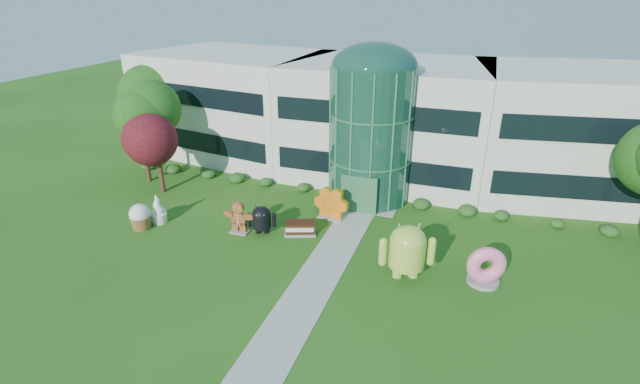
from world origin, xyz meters
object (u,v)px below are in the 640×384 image
(android_green, at_px, (407,248))
(gingerbread, at_px, (239,217))
(android_black, at_px, (261,218))
(donut, at_px, (485,265))

(android_green, bearing_deg, gingerbread, 151.76)
(android_green, relative_size, android_black, 1.64)
(android_black, height_order, donut, donut)
(donut, bearing_deg, gingerbread, 157.77)
(android_black, xyz_separation_m, donut, (13.84, -1.02, 0.02))
(donut, relative_size, gingerbread, 0.94)
(android_green, distance_m, gingerbread, 11.29)
(android_green, xyz_separation_m, android_black, (-9.72, 1.85, -0.72))
(android_green, bearing_deg, donut, -9.49)
(android_green, xyz_separation_m, gingerbread, (-11.17, 1.46, -0.72))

